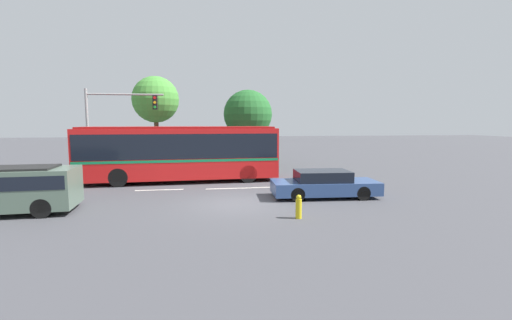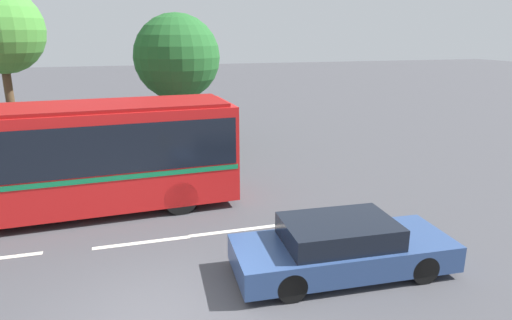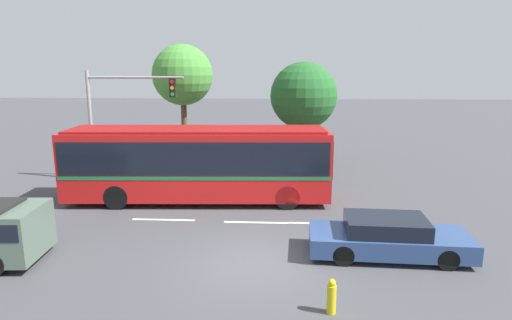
{
  "view_description": "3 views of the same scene",
  "coord_description": "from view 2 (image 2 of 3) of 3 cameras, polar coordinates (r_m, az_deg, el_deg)",
  "views": [
    {
      "loc": [
        -1.3,
        -14.39,
        3.41
      ],
      "look_at": [
        1.46,
        4.72,
        1.32
      ],
      "focal_mm": 24.45,
      "sensor_mm": 36.0,
      "label": 1
    },
    {
      "loc": [
        -0.22,
        -7.21,
        5.09
      ],
      "look_at": [
        3.66,
        6.15,
        1.11
      ],
      "focal_mm": 31.12,
      "sensor_mm": 36.0,
      "label": 2
    },
    {
      "loc": [
        0.67,
        -11.89,
        5.64
      ],
      "look_at": [
        -0.27,
        5.78,
        1.88
      ],
      "focal_mm": 30.37,
      "sensor_mm": 36.0,
      "label": 3
    }
  ],
  "objects": [
    {
      "name": "street_tree_left",
      "position": [
        22.47,
        -30.08,
        14.17
      ],
      "size": [
        3.69,
        3.69,
        7.08
      ],
      "color": "brown",
      "rests_on": "ground"
    },
    {
      "name": "lane_stripe_near",
      "position": [
        12.03,
        -2.85,
        -9.07
      ],
      "size": [
        2.4,
        0.16,
        0.01
      ],
      "primitive_type": "cube",
      "color": "silver",
      "rests_on": "ground"
    },
    {
      "name": "street_tree_centre",
      "position": [
        21.07,
        -10.12,
        12.89
      ],
      "size": [
        3.91,
        3.91,
        6.01
      ],
      "color": "brown",
      "rests_on": "ground"
    },
    {
      "name": "lane_stripe_mid",
      "position": [
        11.75,
        -14.43,
        -10.25
      ],
      "size": [
        2.4,
        0.16,
        0.01
      ],
      "primitive_type": "cube",
      "color": "silver",
      "rests_on": "ground"
    },
    {
      "name": "city_bus",
      "position": [
        13.83,
        -26.25,
        0.52
      ],
      "size": [
        11.21,
        3.12,
        3.17
      ],
      "rotation": [
        0.0,
        0.0,
        0.05
      ],
      "color": "red",
      "rests_on": "ground"
    },
    {
      "name": "sedan_foreground",
      "position": [
        10.05,
        10.95,
        -10.99
      ],
      "size": [
        4.88,
        2.06,
        1.23
      ],
      "rotation": [
        0.0,
        0.0,
        -0.05
      ],
      "color": "navy",
      "rests_on": "ground"
    },
    {
      "name": "flowering_hedge",
      "position": [
        18.54,
        -20.29,
        1.51
      ],
      "size": [
        10.03,
        1.19,
        1.59
      ],
      "color": "#286028",
      "rests_on": "ground"
    }
  ]
}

